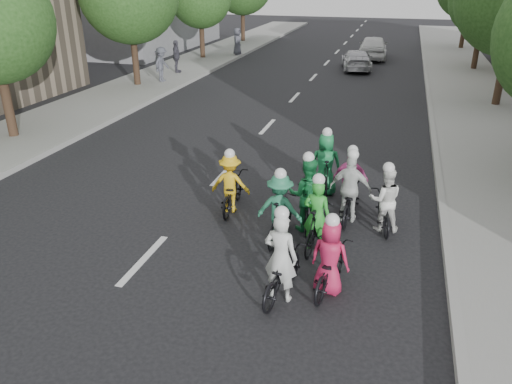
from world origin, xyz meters
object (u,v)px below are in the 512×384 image
at_px(cyclist_6, 384,205).
at_px(spectator_1, 176,56).
at_px(spectator_0, 162,64).
at_px(cyclist_1, 307,200).
at_px(spectator_2, 237,42).
at_px(cyclist_9, 325,169).
at_px(cyclist_5, 317,223).
at_px(follow_car_trail, 373,47).
at_px(follow_car_lead, 356,60).
at_px(cyclist_8, 350,196).
at_px(cyclist_2, 231,188).
at_px(cyclist_3, 350,184).
at_px(cyclist_4, 330,264).
at_px(cyclist_0, 281,268).
at_px(cyclist_7, 280,213).

distance_m(cyclist_6, spectator_1, 19.94).
relative_size(cyclist_6, spectator_0, 0.94).
xyz_separation_m(cyclist_1, spectator_2, (-9.27, 23.32, 0.32)).
bearing_deg(spectator_0, spectator_2, -0.62).
relative_size(cyclist_1, cyclist_9, 1.03).
bearing_deg(spectator_1, cyclist_5, -163.65).
bearing_deg(spectator_1, follow_car_trail, -65.48).
height_order(cyclist_1, spectator_0, spectator_0).
bearing_deg(follow_car_trail, follow_car_lead, 78.58).
distance_m(cyclist_5, cyclist_8, 1.65).
distance_m(cyclist_2, cyclist_3, 2.99).
relative_size(cyclist_4, cyclist_9, 0.95).
relative_size(cyclist_8, spectator_1, 1.01).
xyz_separation_m(cyclist_8, spectator_0, (-11.14, 12.98, 0.41)).
bearing_deg(cyclist_0, cyclist_7, -66.88).
xyz_separation_m(cyclist_4, follow_car_trail, (-1.14, 27.36, 0.21)).
height_order(cyclist_9, follow_car_trail, cyclist_9).
bearing_deg(spectator_1, cyclist_7, -165.50).
relative_size(cyclist_8, spectator_2, 1.02).
distance_m(cyclist_1, cyclist_3, 1.73).
height_order(cyclist_7, spectator_2, spectator_2).
bearing_deg(cyclist_8, cyclist_7, 50.81).
distance_m(cyclist_4, cyclist_6, 2.89).
height_order(cyclist_8, cyclist_9, cyclist_9).
distance_m(cyclist_2, cyclist_8, 2.88).
bearing_deg(cyclist_8, follow_car_lead, -81.02).
bearing_deg(follow_car_trail, cyclist_6, 91.81).
relative_size(cyclist_2, cyclist_3, 1.11).
bearing_deg(cyclist_2, follow_car_trail, -98.53).
distance_m(cyclist_8, follow_car_trail, 24.38).
bearing_deg(spectator_2, cyclist_6, -157.79).
bearing_deg(cyclist_7, cyclist_1, -117.80).
height_order(cyclist_1, cyclist_4, cyclist_1).
bearing_deg(cyclist_6, cyclist_0, 52.18).
bearing_deg(cyclist_2, cyclist_8, -178.81).
height_order(cyclist_4, follow_car_trail, cyclist_4).
relative_size(spectator_1, spectator_2, 1.00).
relative_size(cyclist_7, follow_car_trail, 0.38).
height_order(cyclist_2, cyclist_7, cyclist_7).
bearing_deg(cyclist_6, cyclist_8, -27.59).
height_order(cyclist_5, spectator_1, spectator_1).
relative_size(cyclist_0, cyclist_1, 0.98).
xyz_separation_m(cyclist_3, spectator_1, (-11.36, 14.68, 0.45)).
height_order(cyclist_4, cyclist_8, cyclist_8).
xyz_separation_m(cyclist_1, cyclist_7, (-0.45, -0.72, -0.05)).
bearing_deg(cyclist_4, cyclist_8, -81.03).
distance_m(spectator_0, spectator_1, 2.51).
xyz_separation_m(cyclist_6, follow_car_lead, (-2.64, 20.25, -0.00)).
xyz_separation_m(cyclist_4, spectator_2, (-10.13, 25.61, 0.48)).
distance_m(cyclist_5, spectator_1, 20.24).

